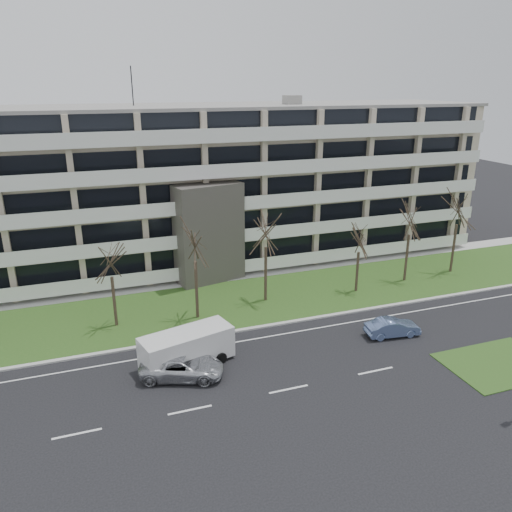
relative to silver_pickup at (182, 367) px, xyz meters
name	(u,v)px	position (x,y,z in m)	size (l,w,h in m)	color
ground	(289,389)	(5.71, -3.43, -0.72)	(160.00, 160.00, 0.00)	black
grass_verge	(227,303)	(5.71, 9.57, -0.69)	(90.00, 10.00, 0.06)	#254F1A
curb	(246,329)	(5.71, 4.57, -0.66)	(90.00, 0.35, 0.12)	#B2B2AD
sidewalk	(210,279)	(5.71, 15.07, -0.68)	(90.00, 2.00, 0.08)	#B2B2AD
grass_median	(499,364)	(19.71, -5.43, -0.69)	(7.00, 5.00, 0.06)	#254F1A
lane_edge_line	(253,339)	(5.71, 3.07, -0.71)	(90.00, 0.12, 0.01)	white
apartment_building	(191,185)	(5.70, 21.89, 6.90)	(60.50, 15.10, 18.75)	#C3AF98
silver_pickup	(182,367)	(0.00, 0.00, 0.00)	(2.38, 5.15, 1.43)	#B3B5BB
blue_sedan	(392,327)	(15.38, 0.24, -0.07)	(1.37, 3.94, 1.30)	#6A82B9
white_van	(188,345)	(0.70, 1.37, 0.66)	(6.30, 3.59, 2.30)	white
tree_2	(110,257)	(-3.28, 8.52, 4.74)	(3.51, 3.51, 7.03)	#382B21
tree_3	(194,238)	(2.79, 7.79, 5.77)	(4.17, 4.17, 8.34)	#382B21
tree_4	(266,225)	(8.91, 9.05, 5.84)	(4.21, 4.21, 8.43)	#382B21
tree_5	(360,237)	(17.09, 8.24, 4.28)	(3.22, 3.22, 6.44)	#382B21
tree_6	(411,216)	(22.58, 8.93, 5.41)	(3.94, 3.94, 7.88)	#382B21
tree_7	(459,205)	(28.15, 9.36, 5.87)	(4.23, 4.23, 8.46)	#382B21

